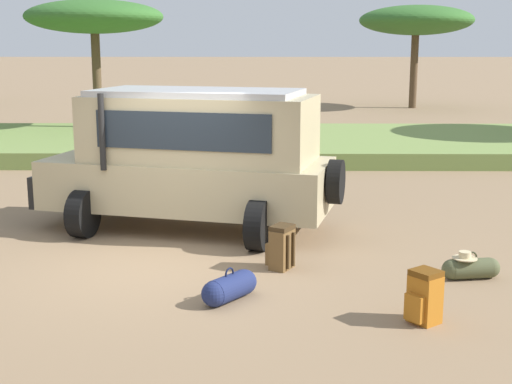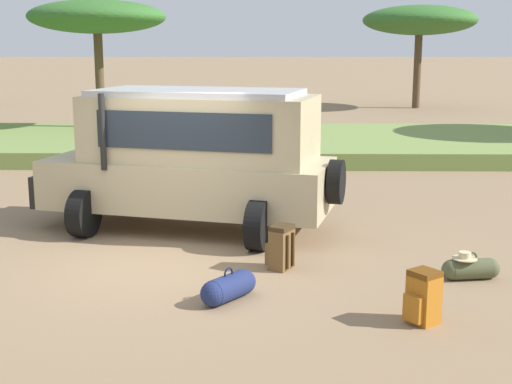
% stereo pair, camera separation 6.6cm
% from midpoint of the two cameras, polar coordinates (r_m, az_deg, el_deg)
% --- Properties ---
extents(ground_plane, '(320.00, 320.00, 0.00)m').
position_cam_midpoint_polar(ground_plane, '(10.72, -7.69, -5.69)').
color(ground_plane, '#8C7051').
extents(grass_bank, '(120.00, 7.00, 0.44)m').
position_cam_midpoint_polar(grass_bank, '(21.73, -3.25, 3.92)').
color(grass_bank, olive).
rests_on(grass_bank, ground_plane).
extents(safari_vehicle, '(5.48, 3.47, 2.44)m').
position_cam_midpoint_polar(safari_vehicle, '(12.34, -4.85, 2.87)').
color(safari_vehicle, tan).
rests_on(safari_vehicle, ground_plane).
extents(backpack_beside_front_wheel, '(0.44, 0.44, 0.65)m').
position_cam_midpoint_polar(backpack_beside_front_wheel, '(10.31, 2.19, -4.47)').
color(backpack_beside_front_wheel, brown).
rests_on(backpack_beside_front_wheel, ground_plane).
extents(backpack_cluster_center, '(0.46, 0.44, 0.64)m').
position_cam_midpoint_polar(backpack_cluster_center, '(8.59, 13.43, -8.22)').
color(backpack_cluster_center, '#B26619').
rests_on(backpack_cluster_center, ground_plane).
extents(duffel_bag_low_black_case, '(0.83, 0.37, 0.39)m').
position_cam_midpoint_polar(duffel_bag_low_black_case, '(10.35, 16.96, -5.86)').
color(duffel_bag_low_black_case, '#4C5133').
rests_on(duffel_bag_low_black_case, ground_plane).
extents(duffel_bag_soft_canvas, '(0.68, 0.79, 0.43)m').
position_cam_midpoint_polar(duffel_bag_soft_canvas, '(9.12, -1.99, -7.65)').
color(duffel_bag_soft_canvas, navy).
rests_on(duffel_bag_soft_canvas, ground_plane).
extents(acacia_tree_centre_back, '(4.51, 4.01, 4.60)m').
position_cam_midpoint_polar(acacia_tree_centre_back, '(24.53, -12.53, 13.45)').
color(acacia_tree_centre_back, brown).
rests_on(acacia_tree_centre_back, ground_plane).
extents(acacia_tree_right_mid, '(5.57, 5.84, 5.03)m').
position_cam_midpoint_polar(acacia_tree_right_mid, '(36.86, 13.00, 13.21)').
color(acacia_tree_right_mid, brown).
rests_on(acacia_tree_right_mid, ground_plane).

